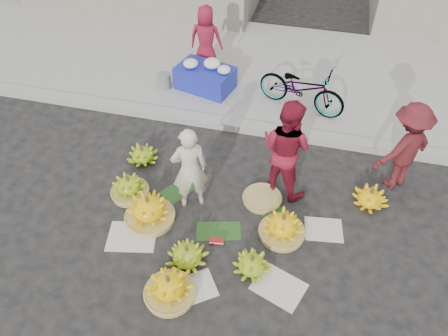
% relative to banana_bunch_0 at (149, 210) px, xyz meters
% --- Properties ---
extents(ground, '(80.00, 80.00, 0.00)m').
position_rel_banana_bunch_0_xyz_m(ground, '(1.16, 0.22, -0.22)').
color(ground, black).
rests_on(ground, ground).
extents(curb, '(40.00, 0.25, 0.15)m').
position_rel_banana_bunch_0_xyz_m(curb, '(1.16, 2.42, -0.14)').
color(curb, '#999691').
rests_on(curb, ground).
extents(sidewalk, '(40.00, 4.00, 0.12)m').
position_rel_banana_bunch_0_xyz_m(sidewalk, '(1.16, 4.52, -0.16)').
color(sidewalk, '#999691').
rests_on(sidewalk, ground).
extents(newspaper_scatter, '(3.20, 1.80, 0.00)m').
position_rel_banana_bunch_0_xyz_m(newspaper_scatter, '(1.16, -0.58, -0.21)').
color(newspaper_scatter, silver).
rests_on(newspaper_scatter, ground).
extents(banana_leaves, '(2.00, 1.00, 0.00)m').
position_rel_banana_bunch_0_xyz_m(banana_leaves, '(1.06, 0.42, -0.21)').
color(banana_leaves, '#1E4818').
rests_on(banana_leaves, ground).
extents(banana_bunch_0, '(0.85, 0.85, 0.49)m').
position_rel_banana_bunch_0_xyz_m(banana_bunch_0, '(0.00, 0.00, 0.00)').
color(banana_bunch_0, '#AC9148').
rests_on(banana_bunch_0, ground).
extents(banana_bunch_1, '(0.64, 0.64, 0.35)m').
position_rel_banana_bunch_0_xyz_m(banana_bunch_1, '(0.77, -0.58, -0.06)').
color(banana_bunch_1, '#77A117').
rests_on(banana_bunch_1, ground).
extents(banana_bunch_2, '(0.75, 0.75, 0.45)m').
position_rel_banana_bunch_0_xyz_m(banana_bunch_2, '(0.70, -1.14, -0.02)').
color(banana_bunch_2, '#AC9148').
rests_on(banana_bunch_2, ground).
extents(banana_bunch_3, '(0.58, 0.58, 0.32)m').
position_rel_banana_bunch_0_xyz_m(banana_bunch_3, '(1.65, -0.50, -0.08)').
color(banana_bunch_3, '#77A117').
rests_on(banana_bunch_3, ground).
extents(banana_bunch_4, '(0.65, 0.65, 0.45)m').
position_rel_banana_bunch_0_xyz_m(banana_bunch_4, '(1.96, 0.19, -0.02)').
color(banana_bunch_4, '#AC9148').
rests_on(banana_bunch_4, ground).
extents(banana_bunch_5, '(0.61, 0.61, 0.34)m').
position_rel_banana_bunch_0_xyz_m(banana_bunch_5, '(3.19, 1.11, -0.07)').
color(banana_bunch_5, yellow).
rests_on(banana_bunch_5, ground).
extents(banana_bunch_6, '(0.63, 0.63, 0.41)m').
position_rel_banana_bunch_0_xyz_m(banana_bunch_6, '(-0.49, 0.40, -0.04)').
color(banana_bunch_6, '#AC9148').
rests_on(banana_bunch_6, ground).
extents(banana_bunch_7, '(0.65, 0.65, 0.32)m').
position_rel_banana_bunch_0_xyz_m(banana_bunch_7, '(-0.58, 1.19, -0.08)').
color(banana_bunch_7, '#77A117').
rests_on(banana_bunch_7, ground).
extents(basket_spare, '(0.69, 0.69, 0.07)m').
position_rel_banana_bunch_0_xyz_m(basket_spare, '(1.57, 0.78, -0.18)').
color(basket_spare, '#AC9148').
rests_on(basket_spare, ground).
extents(incense_stack, '(0.21, 0.10, 0.08)m').
position_rel_banana_bunch_0_xyz_m(incense_stack, '(1.08, -0.20, -0.17)').
color(incense_stack, '#B41316').
rests_on(incense_stack, ground).
extents(vendor_cream, '(0.63, 0.55, 1.46)m').
position_rel_banana_bunch_0_xyz_m(vendor_cream, '(0.51, 0.47, 0.51)').
color(vendor_cream, beige).
rests_on(vendor_cream, ground).
extents(vendor_red, '(1.01, 0.92, 1.67)m').
position_rel_banana_bunch_0_xyz_m(vendor_red, '(1.81, 1.14, 0.62)').
color(vendor_red, maroon).
rests_on(vendor_red, ground).
extents(man_striped, '(1.13, 1.08, 1.54)m').
position_rel_banana_bunch_0_xyz_m(man_striped, '(3.56, 1.66, 0.55)').
color(man_striped, maroon).
rests_on(man_striped, ground).
extents(flower_table, '(1.23, 0.94, 0.64)m').
position_rel_banana_bunch_0_xyz_m(flower_table, '(-0.08, 3.42, 0.17)').
color(flower_table, '#181FA0').
rests_on(flower_table, sidewalk).
extents(grey_bucket, '(0.27, 0.27, 0.30)m').
position_rel_banana_bunch_0_xyz_m(grey_bucket, '(-0.90, 3.23, 0.06)').
color(grey_bucket, slate).
rests_on(grey_bucket, sidewalk).
extents(flower_vendor, '(0.70, 0.48, 1.38)m').
position_rel_banana_bunch_0_xyz_m(flower_vendor, '(-0.26, 4.12, 0.60)').
color(flower_vendor, maroon).
rests_on(flower_vendor, sidewalk).
extents(bicycle, '(1.06, 1.80, 0.89)m').
position_rel_banana_bunch_0_xyz_m(bicycle, '(1.84, 3.20, 0.35)').
color(bicycle, gray).
rests_on(bicycle, sidewalk).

